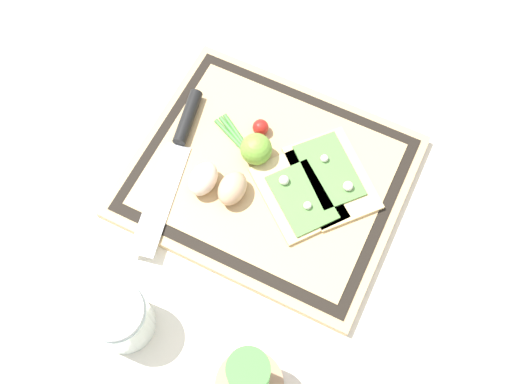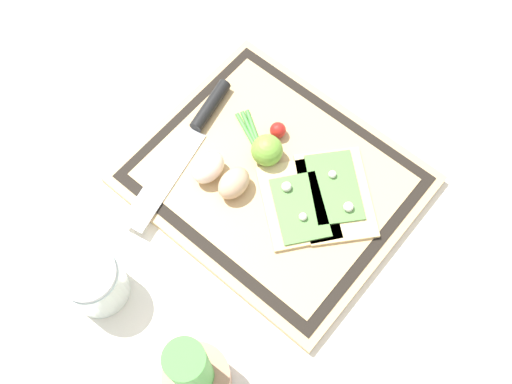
{
  "view_description": "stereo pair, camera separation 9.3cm",
  "coord_description": "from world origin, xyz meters",
  "views": [
    {
      "loc": [
        -0.17,
        0.39,
        0.89
      ],
      "look_at": [
        0.0,
        0.05,
        0.04
      ],
      "focal_mm": 42.0,
      "sensor_mm": 36.0,
      "label": 1
    },
    {
      "loc": [
        -0.25,
        0.34,
        0.89
      ],
      "look_at": [
        0.0,
        0.05,
        0.04
      ],
      "focal_mm": 42.0,
      "sensor_mm": 36.0,
      "label": 2
    }
  ],
  "objects": [
    {
      "name": "egg_pink",
      "position": [
        0.08,
        0.06,
        0.04
      ],
      "size": [
        0.04,
        0.06,
        0.04
      ],
      "primitive_type": "ellipsoid",
      "color": "beige",
      "rests_on": "cutting_board"
    },
    {
      "name": "ground_plane",
      "position": [
        0.0,
        0.0,
        0.0
      ],
      "size": [
        6.0,
        6.0,
        0.0
      ],
      "primitive_type": "plane",
      "color": "silver"
    },
    {
      "name": "lime",
      "position": [
        0.03,
        -0.02,
        0.05
      ],
      "size": [
        0.05,
        0.05,
        0.05
      ],
      "primitive_type": "sphere",
      "color": "#70A838",
      "rests_on": "cutting_board"
    },
    {
      "name": "scallion_bunch",
      "position": [
        0.01,
        0.0,
        0.02
      ],
      "size": [
        0.22,
        0.13,
        0.01
      ],
      "color": "#47933D",
      "rests_on": "cutting_board"
    },
    {
      "name": "herb_pot",
      "position": [
        -0.12,
        0.31,
        0.08
      ],
      "size": [
        0.09,
        0.09,
        0.22
      ],
      "color": "#AD7A5B",
      "rests_on": "ground_plane"
    },
    {
      "name": "egg_brown",
      "position": [
        0.04,
        0.06,
        0.04
      ],
      "size": [
        0.04,
        0.06,
        0.04
      ],
      "primitive_type": "ellipsoid",
      "color": "tan",
      "rests_on": "cutting_board"
    },
    {
      "name": "cutting_board",
      "position": [
        0.0,
        0.0,
        0.01
      ],
      "size": [
        0.43,
        0.36,
        0.02
      ],
      "color": "tan",
      "rests_on": "ground_plane"
    },
    {
      "name": "knife",
      "position": [
        0.15,
        0.02,
        0.03
      ],
      "size": [
        0.09,
        0.3,
        0.02
      ],
      "color": "silver",
      "rests_on": "cutting_board"
    },
    {
      "name": "sauce_jar",
      "position": [
        0.08,
        0.31,
        0.04
      ],
      "size": [
        0.09,
        0.09,
        0.1
      ],
      "color": "silver",
      "rests_on": "ground_plane"
    },
    {
      "name": "cherry_tomato_red",
      "position": [
        0.05,
        -0.06,
        0.03
      ],
      "size": [
        0.03,
        0.03,
        0.03
      ],
      "primitive_type": "sphere",
      "color": "red",
      "rests_on": "cutting_board"
    },
    {
      "name": "pizza_slice_far",
      "position": [
        -0.06,
        0.01,
        0.03
      ],
      "size": [
        0.18,
        0.17,
        0.02
      ],
      "color": "#DBBC7F",
      "rests_on": "cutting_board"
    },
    {
      "name": "pizza_slice_near",
      "position": [
        -0.09,
        -0.04,
        0.03
      ],
      "size": [
        0.19,
        0.18,
        0.02
      ],
      "color": "#DBBC7F",
      "rests_on": "cutting_board"
    }
  ]
}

